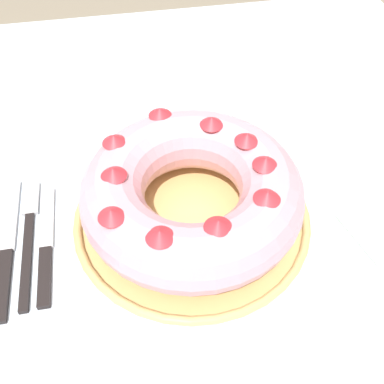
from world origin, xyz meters
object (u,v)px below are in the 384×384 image
(fork, at_px, (29,231))
(serving_knife, at_px, (7,254))
(serving_dish, at_px, (192,217))
(bundt_cake, at_px, (192,192))
(cake_knife, at_px, (46,251))

(fork, distance_m, serving_knife, 0.04)
(serving_dish, distance_m, bundt_cake, 0.05)
(bundt_cake, height_order, serving_knife, bundt_cake)
(bundt_cake, distance_m, cake_knife, 0.22)
(bundt_cake, bearing_deg, fork, 174.51)
(serving_dish, xyz_separation_m, cake_knife, (-0.21, -0.02, -0.01))
(serving_knife, distance_m, cake_knife, 0.05)
(serving_dish, height_order, fork, serving_dish)
(serving_dish, bearing_deg, bundt_cake, 171.93)
(bundt_cake, bearing_deg, serving_dish, -8.07)
(bundt_cake, relative_size, fork, 1.38)
(bundt_cake, distance_m, fork, 0.24)
(serving_dish, xyz_separation_m, fork, (-0.23, 0.02, -0.01))
(fork, bearing_deg, bundt_cake, -6.36)
(bundt_cake, height_order, cake_knife, bundt_cake)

